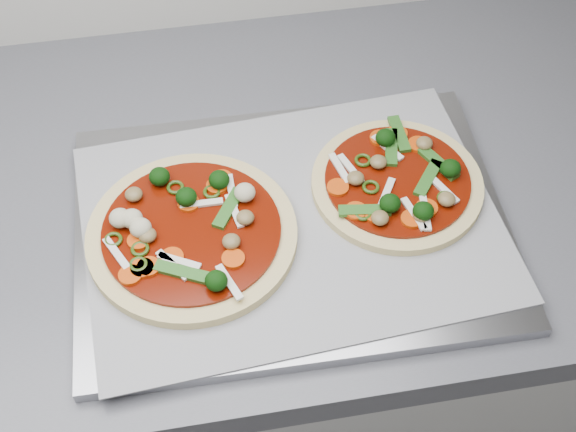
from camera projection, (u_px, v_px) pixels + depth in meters
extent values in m
cube|color=#BABAB8|center=(243.00, 367.00, 1.33)|extent=(3.60, 0.60, 0.86)
cube|color=#5B5B62|center=(227.00, 193.00, 0.97)|extent=(3.60, 0.60, 0.04)
cube|color=gray|center=(291.00, 226.00, 0.91)|extent=(0.49, 0.36, 0.02)
cube|color=#96959A|center=(291.00, 221.00, 0.90)|extent=(0.48, 0.37, 0.00)
cylinder|color=#D0BD7B|center=(192.00, 235.00, 0.88)|extent=(0.28, 0.28, 0.01)
cylinder|color=#6D1502|center=(191.00, 230.00, 0.87)|extent=(0.24, 0.24, 0.00)
cylinder|color=#D63C00|center=(139.00, 241.00, 0.86)|extent=(0.03, 0.03, 0.00)
ellipsoid|color=brown|center=(147.00, 235.00, 0.86)|extent=(0.03, 0.03, 0.01)
cylinder|color=#D63C00|center=(233.00, 259.00, 0.84)|extent=(0.03, 0.03, 0.00)
ellipsoid|color=#0C350A|center=(216.00, 281.00, 0.82)|extent=(0.03, 0.03, 0.02)
cube|color=white|center=(232.00, 191.00, 0.90)|extent=(0.01, 0.05, 0.00)
ellipsoid|color=brown|center=(136.00, 223.00, 0.87)|extent=(0.03, 0.03, 0.01)
ellipsoid|color=brown|center=(245.00, 218.00, 0.87)|extent=(0.03, 0.03, 0.01)
cube|color=white|center=(179.00, 261.00, 0.84)|extent=(0.05, 0.03, 0.00)
ellipsoid|color=#0C350A|center=(186.00, 197.00, 0.89)|extent=(0.03, 0.03, 0.02)
torus|color=#2A450F|center=(138.00, 264.00, 0.84)|extent=(0.02, 0.02, 0.00)
cube|color=white|center=(234.00, 211.00, 0.88)|extent=(0.02, 0.05, 0.00)
torus|color=#2A450F|center=(175.00, 187.00, 0.90)|extent=(0.03, 0.03, 0.00)
cube|color=#376D28|center=(229.00, 208.00, 0.89)|extent=(0.04, 0.06, 0.00)
ellipsoid|color=beige|center=(120.00, 218.00, 0.87)|extent=(0.03, 0.03, 0.02)
torus|color=#2A450F|center=(212.00, 192.00, 0.90)|extent=(0.03, 0.03, 0.00)
ellipsoid|color=beige|center=(245.00, 193.00, 0.89)|extent=(0.03, 0.03, 0.02)
cube|color=#376D28|center=(181.00, 272.00, 0.83)|extent=(0.06, 0.04, 0.00)
cube|color=white|center=(229.00, 282.00, 0.83)|extent=(0.02, 0.05, 0.00)
cylinder|color=#D63C00|center=(222.00, 179.00, 0.91)|extent=(0.03, 0.03, 0.00)
cylinder|color=#D63C00|center=(188.00, 203.00, 0.89)|extent=(0.03, 0.03, 0.00)
ellipsoid|color=#0C350A|center=(159.00, 177.00, 0.90)|extent=(0.03, 0.03, 0.02)
cube|color=white|center=(202.00, 204.00, 0.89)|extent=(0.05, 0.01, 0.00)
cylinder|color=#D63C00|center=(149.00, 267.00, 0.84)|extent=(0.04, 0.04, 0.00)
cube|color=white|center=(116.00, 253.00, 0.85)|extent=(0.03, 0.05, 0.00)
ellipsoid|color=#0C350A|center=(219.00, 180.00, 0.90)|extent=(0.03, 0.03, 0.02)
torus|color=#2A450F|center=(113.00, 240.00, 0.86)|extent=(0.02, 0.02, 0.00)
cube|color=white|center=(173.00, 265.00, 0.84)|extent=(0.03, 0.04, 0.00)
cylinder|color=#D63C00|center=(142.00, 268.00, 0.84)|extent=(0.03, 0.03, 0.00)
ellipsoid|color=beige|center=(132.00, 219.00, 0.87)|extent=(0.03, 0.03, 0.02)
cylinder|color=#D63C00|center=(172.00, 257.00, 0.85)|extent=(0.03, 0.03, 0.00)
ellipsoid|color=brown|center=(134.00, 194.00, 0.89)|extent=(0.03, 0.03, 0.01)
cylinder|color=#D63C00|center=(217.00, 186.00, 0.91)|extent=(0.03, 0.03, 0.00)
ellipsoid|color=brown|center=(231.00, 241.00, 0.85)|extent=(0.03, 0.03, 0.01)
torus|color=#2A450F|center=(140.00, 249.00, 0.85)|extent=(0.02, 0.02, 0.00)
ellipsoid|color=beige|center=(141.00, 228.00, 0.86)|extent=(0.03, 0.03, 0.02)
cylinder|color=#D63C00|center=(130.00, 275.00, 0.83)|extent=(0.03, 0.03, 0.00)
cylinder|color=#D0BD7B|center=(397.00, 184.00, 0.93)|extent=(0.23, 0.23, 0.01)
cylinder|color=#6D1502|center=(398.00, 180.00, 0.92)|extent=(0.19, 0.19, 0.00)
cylinder|color=#D63C00|center=(397.00, 134.00, 0.96)|extent=(0.03, 0.03, 0.00)
torus|color=#2A450F|center=(363.00, 214.00, 0.88)|extent=(0.02, 0.02, 0.00)
cube|color=white|center=(351.00, 169.00, 0.93)|extent=(0.02, 0.05, 0.00)
cube|color=#376D28|center=(365.00, 211.00, 0.89)|extent=(0.06, 0.02, 0.00)
cylinder|color=#D63C00|center=(427.00, 208.00, 0.89)|extent=(0.04, 0.04, 0.00)
torus|color=#2A450F|center=(371.00, 187.00, 0.91)|extent=(0.03, 0.03, 0.00)
torus|color=#2A450F|center=(446.00, 198.00, 0.90)|extent=(0.03, 0.03, 0.00)
cylinder|color=#D63C00|center=(375.00, 214.00, 0.88)|extent=(0.03, 0.03, 0.00)
cylinder|color=#D63C00|center=(380.00, 138.00, 0.96)|extent=(0.03, 0.03, 0.00)
cylinder|color=#D63C00|center=(412.00, 219.00, 0.88)|extent=(0.03, 0.03, 0.00)
cube|color=#376D28|center=(428.00, 178.00, 0.92)|extent=(0.05, 0.05, 0.00)
cube|color=white|center=(386.00, 194.00, 0.90)|extent=(0.03, 0.05, 0.00)
cylinder|color=#D63C00|center=(418.00, 144.00, 0.95)|extent=(0.04, 0.04, 0.00)
cylinder|color=#D63C00|center=(338.00, 187.00, 0.91)|extent=(0.03, 0.03, 0.00)
cube|color=#376D28|center=(391.00, 147.00, 0.95)|extent=(0.03, 0.06, 0.00)
cube|color=white|center=(340.00, 168.00, 0.93)|extent=(0.02, 0.05, 0.00)
ellipsoid|color=brown|center=(380.00, 218.00, 0.88)|extent=(0.03, 0.03, 0.01)
cube|color=white|center=(414.00, 214.00, 0.88)|extent=(0.02, 0.05, 0.00)
cube|color=#376D28|center=(438.00, 163.00, 0.93)|extent=(0.04, 0.06, 0.00)
cube|color=#376D28|center=(399.00, 134.00, 0.96)|extent=(0.01, 0.06, 0.00)
ellipsoid|color=#0C350A|center=(451.00, 168.00, 0.92)|extent=(0.02, 0.02, 0.02)
ellipsoid|color=#0C350A|center=(423.00, 211.00, 0.88)|extent=(0.03, 0.03, 0.02)
ellipsoid|color=brown|center=(378.00, 162.00, 0.93)|extent=(0.03, 0.03, 0.01)
cylinder|color=#D63C00|center=(356.00, 211.00, 0.89)|extent=(0.04, 0.04, 0.00)
ellipsoid|color=#0C350A|center=(385.00, 138.00, 0.95)|extent=(0.03, 0.03, 0.02)
ellipsoid|color=brown|center=(421.00, 214.00, 0.88)|extent=(0.03, 0.03, 0.01)
ellipsoid|color=brown|center=(424.00, 143.00, 0.94)|extent=(0.03, 0.03, 0.01)
cube|color=white|center=(425.00, 213.00, 0.88)|extent=(0.02, 0.05, 0.00)
torus|color=#2A450F|center=(363.00, 160.00, 0.93)|extent=(0.02, 0.02, 0.00)
ellipsoid|color=brown|center=(447.00, 199.00, 0.89)|extent=(0.02, 0.02, 0.01)
cube|color=white|center=(443.00, 189.00, 0.91)|extent=(0.03, 0.05, 0.00)
ellipsoid|color=brown|center=(356.00, 178.00, 0.91)|extent=(0.03, 0.03, 0.01)
cube|color=white|center=(387.00, 148.00, 0.95)|extent=(0.03, 0.05, 0.00)
ellipsoid|color=#0C350A|center=(390.00, 203.00, 0.88)|extent=(0.03, 0.03, 0.02)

